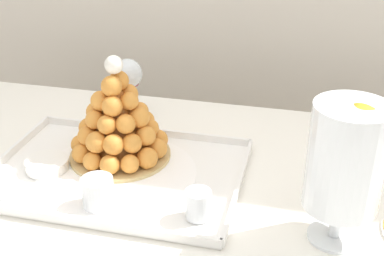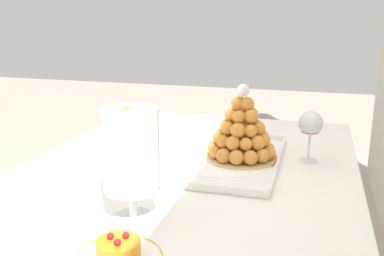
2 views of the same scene
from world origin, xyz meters
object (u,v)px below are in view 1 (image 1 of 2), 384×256
(serving_tray, at_px, (118,173))
(croquembouche, at_px, (118,122))
(dessert_cup_mid_left, at_px, (98,193))
(creme_brulee_ramekin, at_px, (47,164))
(wine_glass, at_px, (128,76))
(dessert_cup_centre, at_px, (198,205))
(macaron_goblet, at_px, (346,160))

(serving_tray, bearing_deg, croquembouche, 105.07)
(dessert_cup_mid_left, bearing_deg, creme_brulee_ramekin, 148.74)
(dessert_cup_mid_left, height_order, wine_glass, wine_glass)
(dessert_cup_mid_left, bearing_deg, wine_glass, 101.19)
(dessert_cup_mid_left, relative_size, dessert_cup_centre, 1.11)
(dessert_cup_centre, bearing_deg, macaron_goblet, 1.56)
(dessert_cup_centre, distance_m, wine_glass, 0.48)
(croquembouche, relative_size, wine_glass, 1.46)
(dessert_cup_centre, xyz_separation_m, wine_glass, (-0.28, 0.39, 0.09))
(serving_tray, relative_size, wine_glass, 3.26)
(serving_tray, bearing_deg, wine_glass, 104.36)
(dessert_cup_mid_left, bearing_deg, dessert_cup_centre, 2.67)
(serving_tray, relative_size, dessert_cup_mid_left, 8.56)
(croquembouche, height_order, macaron_goblet, macaron_goblet)
(croquembouche, bearing_deg, wine_glass, 104.13)
(croquembouche, xyz_separation_m, macaron_goblet, (0.47, -0.17, 0.07))
(serving_tray, xyz_separation_m, dessert_cup_centre, (0.21, -0.11, 0.03))
(creme_brulee_ramekin, bearing_deg, croquembouche, 32.95)
(dessert_cup_centre, distance_m, creme_brulee_ramekin, 0.37)
(serving_tray, xyz_separation_m, creme_brulee_ramekin, (-0.15, -0.02, 0.02))
(serving_tray, relative_size, croquembouche, 2.23)
(croquembouche, height_order, dessert_cup_centre, croquembouche)
(dessert_cup_centre, height_order, macaron_goblet, macaron_goblet)
(serving_tray, xyz_separation_m, macaron_goblet, (0.45, -0.10, 0.16))
(croquembouche, distance_m, creme_brulee_ramekin, 0.18)
(creme_brulee_ramekin, bearing_deg, dessert_cup_centre, -13.97)
(croquembouche, bearing_deg, dessert_cup_centre, -38.62)
(croquembouche, height_order, creme_brulee_ramekin, croquembouche)
(dessert_cup_centre, relative_size, wine_glass, 0.34)
(croquembouche, relative_size, dessert_cup_centre, 4.28)
(creme_brulee_ramekin, height_order, wine_glass, wine_glass)
(dessert_cup_centre, height_order, wine_glass, wine_glass)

